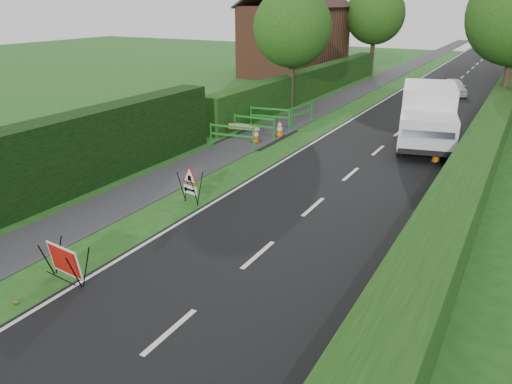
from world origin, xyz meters
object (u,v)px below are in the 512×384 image
at_px(triangle_sign, 189,182).
at_px(hatchback_car, 454,87).
at_px(red_rect_sign, 65,261).
at_px(works_van, 427,115).

height_order(triangle_sign, hatchback_car, hatchback_car).
bearing_deg(triangle_sign, red_rect_sign, -76.78).
bearing_deg(triangle_sign, works_van, 74.03).
distance_m(triangle_sign, hatchback_car, 24.38).
bearing_deg(red_rect_sign, triangle_sign, 99.19).
xyz_separation_m(red_rect_sign, triangle_sign, (-0.30, 5.09, 0.21)).
distance_m(red_rect_sign, triangle_sign, 5.10).
height_order(works_van, hatchback_car, works_van).
bearing_deg(hatchback_car, works_van, -107.11).
height_order(red_rect_sign, works_van, works_van).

